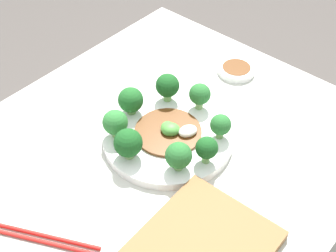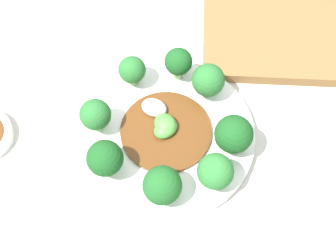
% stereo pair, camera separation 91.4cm
% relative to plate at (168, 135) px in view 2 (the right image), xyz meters
% --- Properties ---
extents(table, '(0.84, 0.74, 0.78)m').
position_rel_plate_xyz_m(table, '(-0.03, -0.01, -0.40)').
color(table, '#B7BCAD').
rests_on(table, ground_plane).
extents(plate, '(0.27, 0.27, 0.02)m').
position_rel_plate_xyz_m(plate, '(0.00, 0.00, 0.00)').
color(plate, white).
rests_on(plate, table).
extents(broccoli_northeast, '(0.05, 0.05, 0.07)m').
position_rel_plate_xyz_m(broccoli_northeast, '(0.08, 0.07, 0.05)').
color(broccoli_northeast, '#7AAD5B').
rests_on(broccoli_northeast, plate).
extents(broccoli_southeast, '(0.04, 0.04, 0.06)m').
position_rel_plate_xyz_m(broccoli_southeast, '(0.06, -0.09, 0.04)').
color(broccoli_southeast, '#70A356').
rests_on(broccoli_southeast, plate).
extents(broccoli_west, '(0.06, 0.06, 0.07)m').
position_rel_plate_xyz_m(broccoli_west, '(-0.10, 0.02, 0.05)').
color(broccoli_west, '#89B76B').
rests_on(broccoli_west, plate).
extents(broccoli_east, '(0.05, 0.05, 0.06)m').
position_rel_plate_xyz_m(broccoli_east, '(0.10, 0.00, 0.05)').
color(broccoli_east, '#89B76B').
rests_on(broccoli_east, plate).
extents(broccoli_north, '(0.05, 0.05, 0.06)m').
position_rel_plate_xyz_m(broccoli_north, '(-0.00, 0.10, 0.04)').
color(broccoli_north, '#70A356').
rests_on(broccoli_north, plate).
extents(broccoli_south, '(0.04, 0.04, 0.06)m').
position_rel_plate_xyz_m(broccoli_south, '(-0.01, -0.11, 0.05)').
color(broccoli_south, '#70A356').
rests_on(broccoli_south, plate).
extents(broccoli_northwest, '(0.05, 0.05, 0.06)m').
position_rel_plate_xyz_m(broccoli_northwest, '(-0.07, 0.07, 0.05)').
color(broccoli_northwest, '#70A356').
rests_on(broccoli_northwest, plate).
extents(broccoli_southwest, '(0.05, 0.05, 0.06)m').
position_rel_plate_xyz_m(broccoli_southwest, '(-0.06, -0.08, 0.04)').
color(broccoli_southwest, '#70A356').
rests_on(broccoli_southwest, plate).
extents(stirfry_center, '(0.14, 0.14, 0.03)m').
position_rel_plate_xyz_m(stirfry_center, '(0.00, -0.00, 0.02)').
color(stirfry_center, '#5B3314').
rests_on(stirfry_center, plate).
extents(cutting_board, '(0.25, 0.21, 0.02)m').
position_rel_plate_xyz_m(cutting_board, '(-0.17, -0.21, 0.00)').
color(cutting_board, brown).
rests_on(cutting_board, table).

